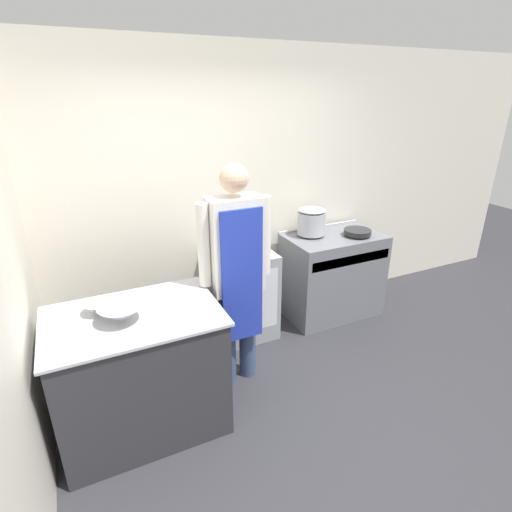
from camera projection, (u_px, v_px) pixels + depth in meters
The scene contains 11 objects.
ground_plane at pixel (304, 422), 2.96m from camera, with size 14.00×14.00×0.00m, color #2D2D33.
wall_back at pixel (219, 196), 3.82m from camera, with size 8.00×0.05×2.70m.
wall_left at pixel (12, 244), 2.61m from camera, with size 0.05×8.00×2.70m.
prep_counter at pixel (140, 372), 2.79m from camera, with size 1.13×0.77×0.92m.
stove at pixel (332, 275), 4.29m from camera, with size 1.01×0.61×0.92m.
fridge_unit at pixel (242, 293), 3.92m from camera, with size 0.58×0.57×0.87m.
person_cook at pixel (236, 267), 3.05m from camera, with size 0.59×0.24×1.82m.
mixing_bowl at pixel (121, 313), 2.52m from camera, with size 0.29×0.29×0.11m.
small_bowl at pixel (98, 308), 2.62m from camera, with size 0.19×0.19×0.08m.
stock_pot at pixel (311, 221), 4.06m from camera, with size 0.29×0.29×0.28m.
saute_pan at pixel (358, 232), 4.09m from camera, with size 0.28×0.28×0.05m.
Camera 1 is at (-1.29, -1.89, 2.27)m, focal length 28.00 mm.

